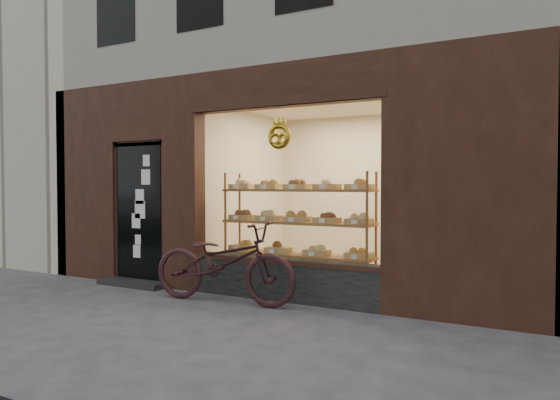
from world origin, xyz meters
The scene contains 4 objects.
ground centered at (0.00, 0.00, 0.00)m, with size 90.00×90.00×0.00m, color #3D3E44.
neighbor_left centered at (-9.60, 5.50, 4.50)m, with size 12.00×7.00×9.00m, color beige.
display_shelf centered at (0.45, 2.55, 0.89)m, with size 2.20×0.45×1.70m.
bicycle centered at (-0.16, 1.63, 0.53)m, with size 0.70×2.01×1.06m, color #32191C.
Camera 1 is at (3.47, -3.69, 1.52)m, focal length 32.00 mm.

